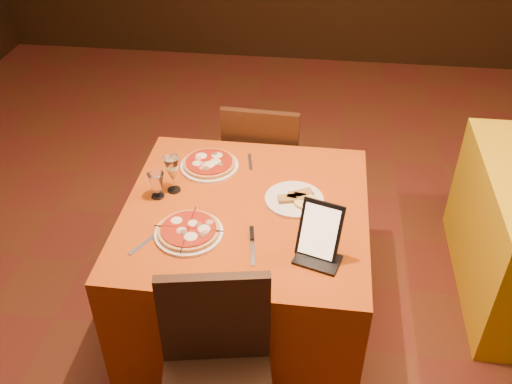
# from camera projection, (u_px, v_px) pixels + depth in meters

# --- Properties ---
(floor) EXTENTS (6.00, 7.00, 0.01)m
(floor) POSITION_uv_depth(u_px,v_px,m) (265.00, 341.00, 2.91)
(floor) COLOR #5E2D19
(floor) RESTS_ON ground
(main_table) EXTENTS (1.10, 1.10, 0.75)m
(main_table) POSITION_uv_depth(u_px,v_px,m) (246.00, 267.00, 2.80)
(main_table) COLOR #A9400A
(main_table) RESTS_ON floor
(chair_main_far) EXTENTS (0.41, 0.41, 0.91)m
(chair_main_far) POSITION_uv_depth(u_px,v_px,m) (265.00, 164.00, 3.39)
(chair_main_far) COLOR black
(chair_main_far) RESTS_ON floor
(pizza_near) EXTENTS (0.29, 0.29, 0.03)m
(pizza_near) POSITION_uv_depth(u_px,v_px,m) (189.00, 232.00, 2.42)
(pizza_near) COLOR white
(pizza_near) RESTS_ON main_table
(pizza_far) EXTENTS (0.29, 0.29, 0.03)m
(pizza_far) POSITION_uv_depth(u_px,v_px,m) (209.00, 165.00, 2.83)
(pizza_far) COLOR white
(pizza_far) RESTS_ON main_table
(cutlet_dish) EXTENTS (0.27, 0.27, 0.03)m
(cutlet_dish) POSITION_uv_depth(u_px,v_px,m) (294.00, 198.00, 2.61)
(cutlet_dish) COLOR white
(cutlet_dish) RESTS_ON main_table
(wine_glass) EXTENTS (0.09, 0.09, 0.19)m
(wine_glass) POSITION_uv_depth(u_px,v_px,m) (172.00, 174.00, 2.63)
(wine_glass) COLOR #E7D283
(wine_glass) RESTS_ON main_table
(water_glass) EXTENTS (0.08, 0.08, 0.13)m
(water_glass) POSITION_uv_depth(u_px,v_px,m) (157.00, 185.00, 2.61)
(water_glass) COLOR white
(water_glass) RESTS_ON main_table
(tablet) EXTENTS (0.19, 0.14, 0.23)m
(tablet) POSITION_uv_depth(u_px,v_px,m) (320.00, 230.00, 2.27)
(tablet) COLOR black
(tablet) RESTS_ON main_table
(knife) EXTENTS (0.05, 0.21, 0.01)m
(knife) POSITION_uv_depth(u_px,v_px,m) (252.00, 248.00, 2.36)
(knife) COLOR #B6B7BE
(knife) RESTS_ON main_table
(fork_near) EXTENTS (0.10, 0.15, 0.01)m
(fork_near) POSITION_uv_depth(u_px,v_px,m) (144.00, 244.00, 2.38)
(fork_near) COLOR silver
(fork_near) RESTS_ON main_table
(fork_far) EXTENTS (0.04, 0.15, 0.01)m
(fork_far) POSITION_uv_depth(u_px,v_px,m) (250.00, 162.00, 2.87)
(fork_far) COLOR silver
(fork_far) RESTS_ON main_table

